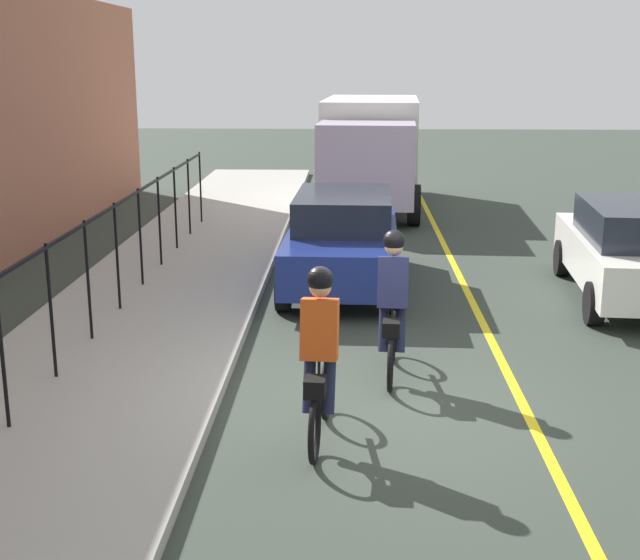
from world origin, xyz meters
TOP-DOWN VIEW (x-y plane):
  - ground_plane at (0.00, 0.00)m, footprint 80.00×80.00m
  - lane_line_centre at (0.00, -1.60)m, footprint 36.00×0.12m
  - sidewalk at (0.00, 3.40)m, footprint 40.00×3.20m
  - iron_fence at (1.00, 3.80)m, footprint 18.57×0.04m
  - cyclist_lead at (-1.06, 0.65)m, footprint 1.71×0.38m
  - cyclist_follow at (0.80, -0.16)m, footprint 1.71×0.38m
  - patrol_sedan at (4.44, -4.16)m, footprint 4.53×2.20m
  - parked_sedan_rear at (5.14, 0.49)m, footprint 4.45×2.02m
  - box_truck_background at (13.35, -0.12)m, footprint 6.82×2.82m

SIDE VIEW (x-z plane):
  - ground_plane at x=0.00m, z-range 0.00..0.00m
  - lane_line_centre at x=0.00m, z-range 0.00..0.01m
  - sidewalk at x=0.00m, z-range 0.00..0.15m
  - patrol_sedan at x=4.44m, z-range 0.03..1.61m
  - parked_sedan_rear at x=5.14m, z-range 0.03..1.61m
  - cyclist_lead at x=-1.06m, z-range 0.00..1.82m
  - cyclist_follow at x=0.80m, z-range 0.00..1.82m
  - iron_fence at x=1.00m, z-range 0.49..2.09m
  - box_truck_background at x=13.35m, z-range 0.16..2.94m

